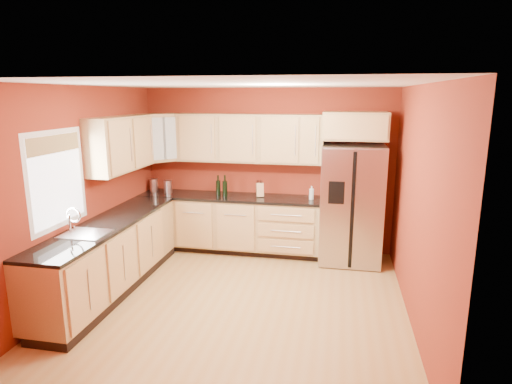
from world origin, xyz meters
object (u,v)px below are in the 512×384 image
soap_dispenser (311,193)px  refrigerator (351,204)px  knife_block (260,190)px  canister_left (168,187)px  wine_bottle_a (218,185)px

soap_dispenser → refrigerator: bearing=-7.0°
knife_block → refrigerator: bearing=-23.7°
canister_left → wine_bottle_a: size_ratio=0.65×
refrigerator → canister_left: 2.94m
wine_bottle_a → soap_dispenser: 1.49m
refrigerator → soap_dispenser: size_ratio=8.51×
wine_bottle_a → knife_block: bearing=0.7°
canister_left → soap_dispenser: 2.33m
canister_left → knife_block: knife_block is taller
wine_bottle_a → soap_dispenser: (1.49, -0.03, -0.06)m
wine_bottle_a → knife_block: size_ratio=1.47×
wine_bottle_a → soap_dispenser: bearing=-1.0°
wine_bottle_a → canister_left: bearing=-177.6°
refrigerator → soap_dispenser: refrigerator is taller
canister_left → wine_bottle_a: (0.84, 0.04, 0.06)m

